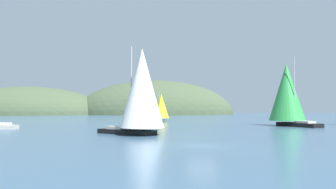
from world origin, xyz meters
name	(u,v)px	position (x,y,z in m)	size (l,w,h in m)	color
ground_plane	(202,146)	(0.00, 0.00, 0.00)	(360.00, 360.00, 0.00)	#385670
headland_left	(28,115)	(-55.00, 135.00, 0.00)	(74.08, 44.00, 26.55)	#425138
headland_center	(156,114)	(5.00, 135.00, 0.00)	(77.16, 44.00, 33.40)	#425138
sailboat_yellow_sail	(161,107)	(0.56, 48.70, 3.41)	(4.69, 6.86, 6.91)	white
sailboat_white_mainsail	(141,90)	(-4.82, 11.90, 5.34)	(9.24, 8.83, 10.69)	black
sailboat_green_sail	(287,93)	(21.54, 29.15, 5.85)	(7.92, 10.92, 12.22)	black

